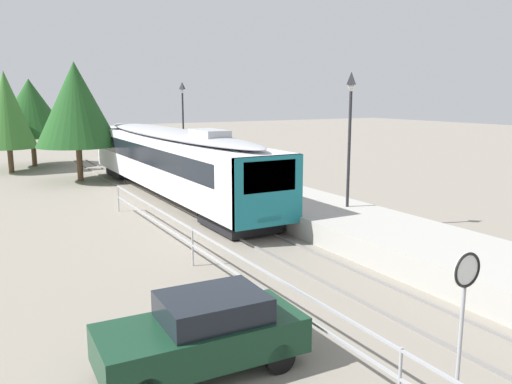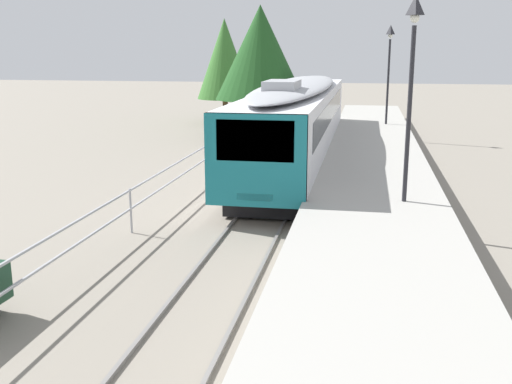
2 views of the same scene
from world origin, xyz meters
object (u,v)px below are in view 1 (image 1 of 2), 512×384
(commuter_train, at_px, (170,157))
(parked_hatchback_dark_green, at_px, (204,332))
(platform_lamp_mid_platform, at_px, (350,114))
(platform_lamp_far_end, at_px, (183,106))
(speed_limit_sign, at_px, (465,291))

(commuter_train, distance_m, parked_hatchback_dark_green, 17.88)
(platform_lamp_mid_platform, xyz_separation_m, parked_hatchback_dark_green, (-9.55, -7.35, -3.83))
(platform_lamp_mid_platform, height_order, platform_lamp_far_end, same)
(platform_lamp_mid_platform, distance_m, platform_lamp_far_end, 17.87)
(commuter_train, relative_size, parked_hatchback_dark_green, 5.08)
(commuter_train, distance_m, platform_lamp_far_end, 9.52)
(platform_lamp_mid_platform, xyz_separation_m, platform_lamp_far_end, (0.00, 17.87, 0.00))
(platform_lamp_far_end, xyz_separation_m, parked_hatchback_dark_green, (-9.55, -25.22, -3.83))
(platform_lamp_mid_platform, bearing_deg, speed_limit_sign, -120.32)
(platform_lamp_mid_platform, height_order, speed_limit_sign, platform_lamp_mid_platform)
(platform_lamp_mid_platform, bearing_deg, platform_lamp_far_end, 90.00)
(speed_limit_sign, bearing_deg, commuter_train, 83.75)
(commuter_train, bearing_deg, platform_lamp_far_end, 64.13)
(parked_hatchback_dark_green, bearing_deg, platform_lamp_far_end, 69.25)
(platform_lamp_far_end, height_order, parked_hatchback_dark_green, platform_lamp_far_end)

